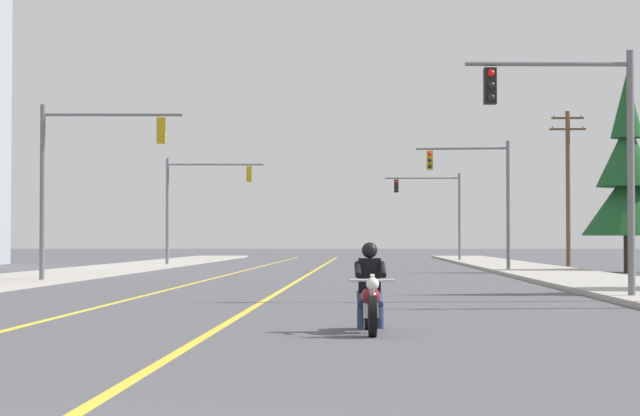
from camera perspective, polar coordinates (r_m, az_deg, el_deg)
name	(u,v)px	position (r m, az deg, el deg)	size (l,w,h in m)	color
lane_stripe_center	(310,273)	(51.97, -0.50, -3.26)	(0.16, 100.00, 0.01)	yellow
lane_stripe_left	(234,273)	(52.25, -4.30, -3.25)	(0.16, 100.00, 0.01)	yellow
sidewalk_kerb_right	(566,275)	(47.61, 12.10, -3.30)	(4.40, 110.00, 0.14)	#ADA89E
sidewalk_kerb_left	(58,275)	(48.59, -12.87, -3.26)	(4.40, 110.00, 0.14)	#ADA89E
motorcycle_with_rider	(370,296)	(18.59, 2.50, -4.41)	(0.70, 2.19, 1.46)	black
traffic_signal_near_right	(584,137)	(29.08, 12.97, 3.48)	(4.18, 0.54, 6.20)	slate
traffic_signal_near_left	(83,165)	(40.56, -11.68, 2.10)	(4.91, 0.54, 6.20)	slate
traffic_signal_mid_right	(482,186)	(54.75, 8.03, 1.09)	(4.41, 0.43, 6.20)	slate
traffic_signal_mid_left	(196,194)	(66.07, -6.19, 0.69)	(5.58, 0.60, 6.20)	slate
traffic_signal_far_right	(438,203)	(80.53, 5.87, 0.26)	(5.28, 0.45, 6.20)	slate
utility_pole_right_far	(568,183)	(68.36, 12.22, 1.24)	(2.10, 0.26, 9.04)	brown
conifer_tree_right_verge_far	(627,181)	(55.17, 15.02, 1.31)	(4.22, 4.22, 9.29)	#423023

